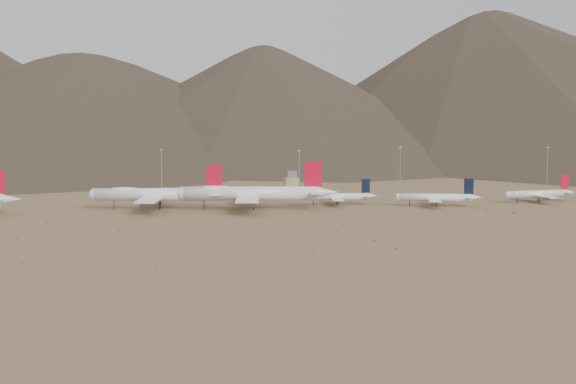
{
  "coord_description": "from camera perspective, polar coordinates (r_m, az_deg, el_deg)",
  "views": [
    {
      "loc": [
        -46.43,
        -369.88,
        48.36
      ],
      "look_at": [
        14.12,
        30.0,
        7.98
      ],
      "focal_mm": 50.0,
      "sensor_mm": 36.0,
      "label": 1
    }
  ],
  "objects": [
    {
      "name": "ground",
      "position": [
        375.91,
        -1.44,
        -1.69
      ],
      "size": [
        3000.0,
        3000.0,
        0.0
      ],
      "primitive_type": "plane",
      "color": "#98794E",
      "rests_on": "ground"
    },
    {
      "name": "mountain_ridge",
      "position": [
        1274.79,
        -6.6,
        10.24
      ],
      "size": [
        4400.0,
        1000.0,
        300.0
      ],
      "color": "#433428",
      "rests_on": "ground"
    },
    {
      "name": "widebody_centre",
      "position": [
        403.69,
        -9.24,
        -0.17
      ],
      "size": [
        73.88,
        57.56,
        22.07
      ],
      "rotation": [
        0.0,
        0.0,
        -0.15
      ],
      "color": "white",
      "rests_on": "ground"
    },
    {
      "name": "widebody_east",
      "position": [
        398.29,
        -2.59,
        -0.09
      ],
      "size": [
        80.24,
        62.26,
        23.9
      ],
      "rotation": [
        0.0,
        0.0,
        -0.12
      ],
      "color": "white",
      "rests_on": "ground"
    },
    {
      "name": "narrowbody_a",
      "position": [
        419.25,
        3.57,
        -0.33
      ],
      "size": [
        41.11,
        29.53,
        13.56
      ],
      "rotation": [
        0.0,
        0.0,
        -0.06
      ],
      "color": "white",
      "rests_on": "ground"
    },
    {
      "name": "narrowbody_b",
      "position": [
        418.25,
        10.56,
        -0.38
      ],
      "size": [
        43.26,
        31.98,
        14.61
      ],
      "rotation": [
        0.0,
        0.0,
        -0.26
      ],
      "color": "white",
      "rests_on": "ground"
    },
    {
      "name": "narrowbody_c",
      "position": [
        451.42,
        17.46,
        -0.12
      ],
      "size": [
        43.3,
        31.51,
        14.36
      ],
      "rotation": [
        0.0,
        0.0,
        0.15
      ],
      "color": "white",
      "rests_on": "ground"
    },
    {
      "name": "control_tower",
      "position": [
        497.67,
        0.26,
        0.74
      ],
      "size": [
        8.0,
        8.0,
        12.0
      ],
      "color": "tan",
      "rests_on": "ground"
    },
    {
      "name": "mast_west",
      "position": [
        500.87,
        -8.98,
        1.72
      ],
      "size": [
        2.0,
        0.6,
        25.7
      ],
      "color": "gray",
      "rests_on": "ground"
    },
    {
      "name": "mast_centre",
      "position": [
        482.17,
        0.8,
        1.64
      ],
      "size": [
        2.0,
        0.6,
        25.7
      ],
      "color": "gray",
      "rests_on": "ground"
    },
    {
      "name": "mast_east",
      "position": [
        530.3,
        7.99,
        1.95
      ],
      "size": [
        2.0,
        0.6,
        25.7
      ],
      "color": "gray",
      "rests_on": "ground"
    },
    {
      "name": "mast_far_east",
      "position": [
        550.43,
        17.96,
        1.87
      ],
      "size": [
        2.0,
        0.6,
        25.7
      ],
      "color": "gray",
      "rests_on": "ground"
    },
    {
      "name": "desert_scrub",
      "position": [
        318.77,
        0.66,
        -2.97
      ],
      "size": [
        447.63,
        162.26,
        0.89
      ],
      "color": "brown",
      "rests_on": "ground"
    }
  ]
}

